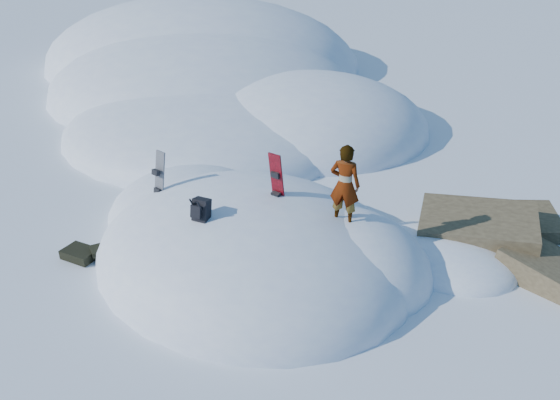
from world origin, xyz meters
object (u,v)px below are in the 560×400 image
Objects in this scene: person at (345,185)px; backpack at (201,210)px; snowboard_red at (277,187)px; snowboard_dark at (159,183)px.

backpack is at bearing 28.02° from person.
snowboard_red is 1.05× the size of snowboard_dark.
snowboard_red is 2.77m from snowboard_dark.
snowboard_red is at bearing 55.40° from backpack.
snowboard_red is at bearing -2.06° from person.
snowboard_red is at bearing 21.10° from snowboard_dark.
snowboard_red reaches higher than backpack.
person reaches higher than backpack.
snowboard_dark is 2.86× the size of backpack.
backpack is 0.32× the size of person.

